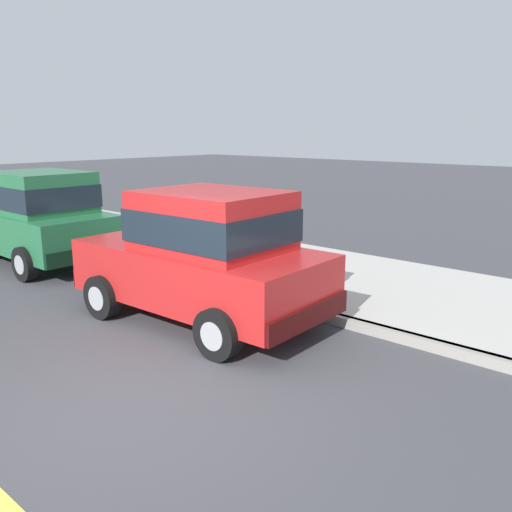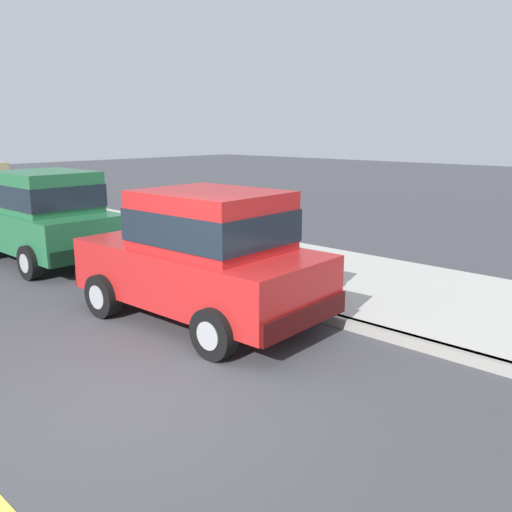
% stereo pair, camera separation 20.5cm
% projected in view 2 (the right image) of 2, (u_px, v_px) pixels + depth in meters
% --- Properties ---
extents(ground_plane, '(80.00, 80.00, 0.00)m').
position_uv_depth(ground_plane, '(132.00, 399.00, 5.50)').
color(ground_plane, '#424247').
extents(curb, '(0.16, 64.00, 0.14)m').
position_uv_depth(curb, '(319.00, 315.00, 7.77)').
color(curb, gray).
rests_on(curb, ground).
extents(sidewalk, '(3.60, 64.00, 0.14)m').
position_uv_depth(sidewalk, '(383.00, 289.00, 9.05)').
color(sidewalk, '#B7B5AD').
rests_on(sidewalk, ground).
extents(car_red_hatchback, '(2.06, 3.86, 1.88)m').
position_uv_depth(car_red_hatchback, '(204.00, 254.00, 7.55)').
color(car_red_hatchback, red).
rests_on(car_red_hatchback, ground).
extents(car_green_hatchback, '(1.97, 3.81, 1.88)m').
position_uv_depth(car_green_hatchback, '(45.00, 215.00, 10.98)').
color(car_green_hatchback, '#23663D').
rests_on(car_green_hatchback, ground).
extents(dog_white, '(0.72, 0.37, 0.49)m').
position_uv_depth(dog_white, '(332.00, 273.00, 8.71)').
color(dog_white, white).
rests_on(dog_white, sidewalk).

